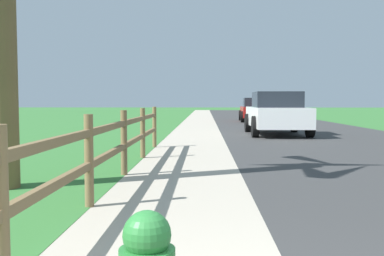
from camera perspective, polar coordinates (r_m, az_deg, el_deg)
The scene contains 7 objects.
ground_plane at distance 26.18m, azimuth 3.08°, elevation 0.75°, with size 120.00×120.00×0.00m, color #337032.
road_asphalt at distance 28.47m, azimuth 10.04°, elevation 0.94°, with size 7.00×66.00×0.01m, color #373737.
curb_concrete at distance 28.27m, azimuth -3.11°, elevation 0.97°, with size 6.00×66.00×0.01m, color #B5AA97.
grass_verge at distance 28.43m, azimuth -6.13°, elevation 0.97°, with size 5.00×66.00×0.00m, color #337032.
rail_fence at distance 6.46m, azimuth -10.74°, elevation -2.08°, with size 0.11×11.42×1.12m.
parked_suv_white at distance 16.87m, azimuth 10.98°, elevation 1.89°, with size 2.14×4.46×1.62m.
parked_car_red at distance 27.47m, azimuth 8.44°, elevation 2.36°, with size 2.19×4.34×1.47m.
Camera 1 is at (-0.63, -1.14, 1.28)m, focal length 40.80 mm.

